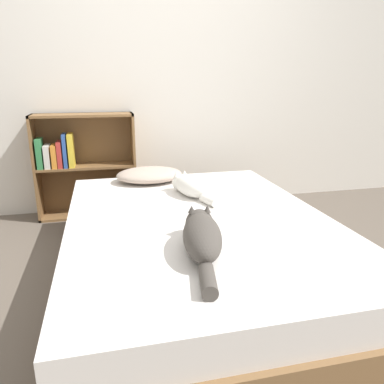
{
  "coord_description": "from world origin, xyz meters",
  "views": [
    {
      "loc": [
        -0.49,
        -1.9,
        1.12
      ],
      "look_at": [
        0.0,
        0.15,
        0.49
      ],
      "focal_mm": 35.0,
      "sensor_mm": 36.0,
      "label": 1
    }
  ],
  "objects_px": {
    "bed": "(198,249)",
    "cat_light": "(190,186)",
    "pillow": "(149,175)",
    "bookshelf": "(81,163)",
    "cat_dark": "(202,236)"
  },
  "relations": [
    {
      "from": "bed",
      "to": "cat_light",
      "type": "bearing_deg",
      "value": 83.72
    },
    {
      "from": "pillow",
      "to": "bookshelf",
      "type": "height_order",
      "value": "bookshelf"
    },
    {
      "from": "cat_light",
      "to": "cat_dark",
      "type": "relative_size",
      "value": 0.75
    },
    {
      "from": "bed",
      "to": "pillow",
      "type": "relative_size",
      "value": 4.18
    },
    {
      "from": "bookshelf",
      "to": "bed",
      "type": "bearing_deg",
      "value": -62.6
    },
    {
      "from": "cat_light",
      "to": "cat_dark",
      "type": "distance_m",
      "value": 0.85
    },
    {
      "from": "cat_light",
      "to": "bookshelf",
      "type": "xyz_separation_m",
      "value": [
        -0.73,
        0.91,
        0.01
      ]
    },
    {
      "from": "pillow",
      "to": "cat_light",
      "type": "xyz_separation_m",
      "value": [
        0.22,
        -0.41,
        0.01
      ]
    },
    {
      "from": "bed",
      "to": "bookshelf",
      "type": "height_order",
      "value": "bookshelf"
    },
    {
      "from": "pillow",
      "to": "cat_dark",
      "type": "xyz_separation_m",
      "value": [
        0.08,
        -1.24,
        0.02
      ]
    },
    {
      "from": "cat_light",
      "to": "bookshelf",
      "type": "distance_m",
      "value": 1.17
    },
    {
      "from": "bed",
      "to": "bookshelf",
      "type": "distance_m",
      "value": 1.51
    },
    {
      "from": "cat_light",
      "to": "bookshelf",
      "type": "bearing_deg",
      "value": 20.46
    },
    {
      "from": "bed",
      "to": "cat_dark",
      "type": "bearing_deg",
      "value": -102.35
    },
    {
      "from": "cat_dark",
      "to": "bed",
      "type": "bearing_deg",
      "value": -1.62
    }
  ]
}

